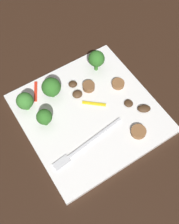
# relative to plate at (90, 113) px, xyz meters

# --- Properties ---
(ground_plane) EXTENTS (1.40, 1.40, 0.00)m
(ground_plane) POSITION_rel_plate_xyz_m (0.00, 0.00, -0.01)
(ground_plane) COLOR black
(plate) EXTENTS (0.29, 0.29, 0.01)m
(plate) POSITION_rel_plate_xyz_m (0.00, 0.00, 0.00)
(plate) COLOR white
(plate) RESTS_ON ground_plane
(fork) EXTENTS (0.18, 0.03, 0.00)m
(fork) POSITION_rel_plate_xyz_m (0.06, 0.06, 0.01)
(fork) COLOR silver
(fork) RESTS_ON plate
(broccoli_floret_0) EXTENTS (0.03, 0.03, 0.05)m
(broccoli_floret_0) POSITION_rel_plate_xyz_m (0.10, -0.03, 0.04)
(broccoli_floret_0) COLOR #347525
(broccoli_floret_0) RESTS_ON plate
(broccoli_floret_1) EXTENTS (0.04, 0.04, 0.06)m
(broccoli_floret_1) POSITION_rel_plate_xyz_m (-0.08, -0.09, 0.04)
(broccoli_floret_1) COLOR #347525
(broccoli_floret_1) RESTS_ON plate
(broccoli_floret_2) EXTENTS (0.04, 0.04, 0.06)m
(broccoli_floret_2) POSITION_rel_plate_xyz_m (0.05, -0.08, 0.04)
(broccoli_floret_2) COLOR #347525
(broccoli_floret_2) RESTS_ON plate
(broccoli_floret_3) EXTENTS (0.04, 0.04, 0.05)m
(broccoli_floret_3) POSITION_rel_plate_xyz_m (0.11, -0.09, 0.04)
(broccoli_floret_3) COLOR #408630
(broccoli_floret_3) RESTS_ON plate
(sausage_slice_0) EXTENTS (0.05, 0.05, 0.01)m
(sausage_slice_0) POSITION_rel_plate_xyz_m (-0.06, 0.10, 0.01)
(sausage_slice_0) COLOR brown
(sausage_slice_0) RESTS_ON plate
(sausage_slice_1) EXTENTS (0.04, 0.04, 0.01)m
(sausage_slice_1) POSITION_rel_plate_xyz_m (-0.03, -0.06, 0.01)
(sausage_slice_1) COLOR brown
(sausage_slice_1) RESTS_ON plate
(sausage_slice_2) EXTENTS (0.04, 0.04, 0.01)m
(sausage_slice_2) POSITION_rel_plate_xyz_m (-0.10, -0.03, 0.01)
(sausage_slice_2) COLOR brown
(sausage_slice_2) RESTS_ON plate
(mushroom_0) EXTENTS (0.04, 0.03, 0.01)m
(mushroom_0) POSITION_rel_plate_xyz_m (-0.11, 0.06, 0.01)
(mushroom_0) COLOR #422B19
(mushroom_0) RESTS_ON plate
(mushroom_1) EXTENTS (0.03, 0.03, 0.01)m
(mushroom_1) POSITION_rel_plate_xyz_m (-0.09, 0.03, 0.01)
(mushroom_1) COLOR #422B19
(mushroom_1) RESTS_ON plate
(mushroom_2) EXTENTS (0.03, 0.03, 0.01)m
(mushroom_2) POSITION_rel_plate_xyz_m (-0.00, -0.05, 0.01)
(mushroom_2) COLOR #4C331E
(mushroom_2) RESTS_ON plate
(mushroom_3) EXTENTS (0.03, 0.03, 0.01)m
(mushroom_3) POSITION_rel_plate_xyz_m (-0.01, -0.08, 0.01)
(mushroom_3) COLOR #422B19
(mushroom_3) RESTS_ON plate
(pepper_strip_0) EXTENTS (0.03, 0.05, 0.00)m
(pepper_strip_0) POSITION_rel_plate_xyz_m (0.08, -0.11, 0.01)
(pepper_strip_0) COLOR red
(pepper_strip_0) RESTS_ON plate
(pepper_strip_1) EXTENTS (0.05, 0.04, 0.00)m
(pepper_strip_1) POSITION_rel_plate_xyz_m (-0.02, -0.01, 0.01)
(pepper_strip_1) COLOR yellow
(pepper_strip_1) RESTS_ON plate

